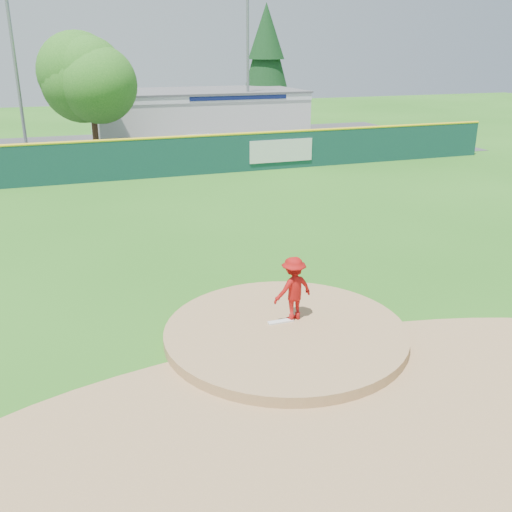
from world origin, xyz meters
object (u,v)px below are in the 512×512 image
object	(u,v)px
deciduous_tree	(90,79)
conifer_tree	(266,57)
van	(208,146)
light_pole_left	(13,51)
pitcher	(293,289)
light_pole_right	(248,58)
pool_building_grp	(197,113)

from	to	relation	value
deciduous_tree	conifer_tree	distance (m)	18.63
van	light_pole_left	bearing A→B (deg)	48.41
van	light_pole_left	xyz separation A→B (m)	(-10.11, 5.01, 5.26)
pitcher	van	size ratio (longest dim) A/B	0.27
light_pole_right	deciduous_tree	bearing A→B (deg)	-160.02
deciduous_tree	van	bearing A→B (deg)	-26.21
van	light_pole_left	world-z (taller)	light_pole_left
conifer_tree	light_pole_right	bearing A→B (deg)	-119.74
light_pole_left	conifer_tree	bearing A→B (deg)	25.35
pitcher	light_pole_right	size ratio (longest dim) A/B	0.15
pitcher	deciduous_tree	distance (m)	24.98
van	pitcher	bearing A→B (deg)	154.84
pitcher	pool_building_grp	distance (m)	32.12
pitcher	deciduous_tree	xyz separation A→B (m)	(-2.34, 24.62, 3.54)
deciduous_tree	light_pole_right	size ratio (longest dim) A/B	0.74
light_pole_right	light_pole_left	bearing A→B (deg)	-172.41
light_pole_left	deciduous_tree	bearing A→B (deg)	-26.57
pool_building_grp	light_pole_right	distance (m)	5.75
van	light_pole_right	bearing A→B (deg)	-50.11
conifer_tree	light_pole_right	xyz separation A→B (m)	(-4.00, -7.00, 0.00)
pitcher	light_pole_left	distance (m)	27.82
pool_building_grp	conifer_tree	world-z (taller)	conifer_tree
van	deciduous_tree	distance (m)	7.78
conifer_tree	pitcher	bearing A→B (deg)	-109.57
conifer_tree	light_pole_right	world-z (taller)	light_pole_right
pool_building_grp	pitcher	bearing A→B (deg)	-100.16
conifer_tree	light_pole_right	distance (m)	8.06
pitcher	light_pole_right	world-z (taller)	light_pole_right
van	pool_building_grp	bearing A→B (deg)	-25.91
light_pole_left	pool_building_grp	bearing A→B (deg)	22.60
pool_building_grp	van	bearing A→B (deg)	-100.67
light_pole_right	pool_building_grp	bearing A→B (deg)	135.05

